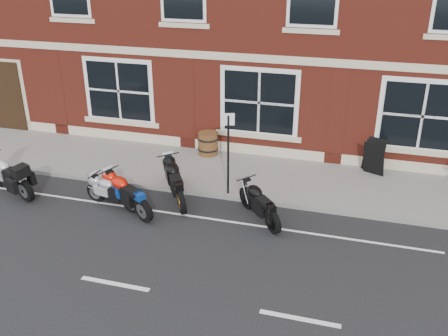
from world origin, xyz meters
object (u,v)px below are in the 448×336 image
at_px(moto_touring_silver, 9,173).
at_px(moto_sport_black, 177,180).
at_px(moto_naked_black, 260,201).
at_px(barrel_planter, 208,143).
at_px(moto_sport_red, 126,192).
at_px(moto_sport_silver, 112,191).
at_px(a_board_sign, 374,157).
at_px(parking_sign, 228,148).

xyz_separation_m(moto_touring_silver, moto_sport_black, (4.85, 0.95, -0.01)).
distance_m(moto_sport_black, moto_naked_black, 2.55).
distance_m(moto_touring_silver, barrel_planter, 6.27).
relative_size(moto_sport_red, moto_sport_black, 0.96).
xyz_separation_m(moto_touring_silver, moto_sport_silver, (3.29, 0.05, -0.13)).
bearing_deg(moto_sport_red, barrel_planter, 15.98).
xyz_separation_m(moto_touring_silver, moto_sport_red, (3.77, -0.06, -0.04)).
bearing_deg(a_board_sign, moto_naked_black, -105.09).
distance_m(moto_sport_red, a_board_sign, 7.61).
xyz_separation_m(moto_sport_silver, parking_sign, (2.92, 1.41, 1.03)).
distance_m(moto_sport_silver, a_board_sign, 7.97).
relative_size(moto_sport_silver, parking_sign, 0.76).
distance_m(moto_touring_silver, moto_sport_silver, 3.30).
bearing_deg(moto_touring_silver, moto_naked_black, -63.54).
distance_m(a_board_sign, barrel_planter, 5.40).
bearing_deg(a_board_sign, parking_sign, -123.59).
relative_size(moto_touring_silver, moto_sport_silver, 1.17).
bearing_deg(moto_sport_silver, moto_touring_silver, 104.53).
bearing_deg(a_board_sign, moto_sport_black, -126.53).
distance_m(moto_naked_black, parking_sign, 1.80).
xyz_separation_m(moto_sport_black, moto_sport_silver, (-1.55, -0.90, -0.12)).
distance_m(moto_naked_black, a_board_sign, 4.56).
bearing_deg(barrel_planter, moto_sport_red, -104.00).
distance_m(moto_sport_red, moto_naked_black, 3.61).
bearing_deg(parking_sign, a_board_sign, 14.96).
height_order(moto_naked_black, barrel_planter, moto_naked_black).
xyz_separation_m(moto_sport_silver, barrel_planter, (1.50, 3.99, 0.03)).
relative_size(moto_sport_red, barrel_planter, 2.55).
relative_size(moto_naked_black, a_board_sign, 1.51).
relative_size(moto_sport_black, barrel_planter, 2.66).
relative_size(barrel_planter, parking_sign, 0.32).
xyz_separation_m(moto_sport_red, moto_naked_black, (3.58, 0.53, -0.04)).
height_order(moto_touring_silver, moto_sport_silver, moto_touring_silver).
xyz_separation_m(moto_touring_silver, parking_sign, (6.21, 1.46, 0.91)).
bearing_deg(a_board_sign, barrel_planter, -156.60).
bearing_deg(moto_naked_black, moto_sport_silver, 144.65).
height_order(moto_sport_red, barrel_planter, moto_sport_red).
height_order(moto_touring_silver, moto_sport_red, moto_touring_silver).
bearing_deg(moto_sport_red, moto_sport_silver, 107.25).
height_order(moto_sport_red, a_board_sign, a_board_sign).
relative_size(moto_naked_black, parking_sign, 0.67).
bearing_deg(moto_naked_black, a_board_sign, 10.10).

